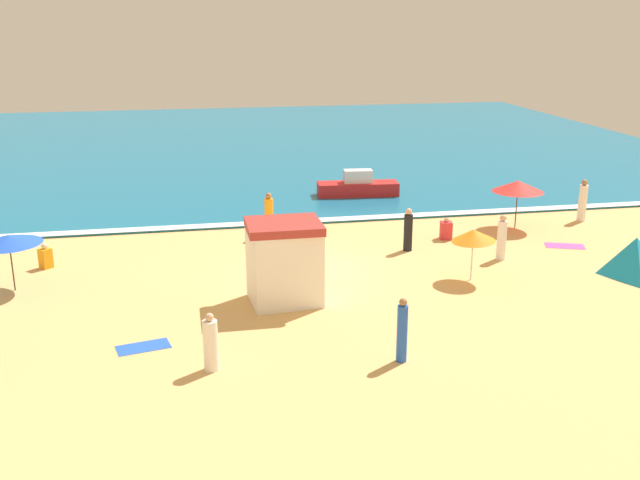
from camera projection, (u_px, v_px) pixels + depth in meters
ground_plane at (318, 268)px, 27.48m from camera, size 60.00×60.00×0.00m
ocean_water at (246, 144)px, 53.74m from camera, size 60.00×44.00×0.10m
wave_breaker_foam at (292, 221)px, 33.36m from camera, size 57.00×0.70×0.01m
lifeguard_cabana at (284, 262)px, 23.89m from camera, size 2.40×2.07×2.74m
beach_umbrella_0 at (9, 240)px, 24.75m from camera, size 2.65×2.64×2.01m
beach_umbrella_2 at (473, 235)px, 25.80m from camera, size 1.67×1.65×1.93m
beach_umbrella_4 at (518, 186)px, 32.16m from camera, size 2.34×2.34×2.16m
beach_tent at (635, 257)px, 26.51m from camera, size 2.44×2.53×1.45m
beachgoer_1 at (408, 231)px, 29.33m from camera, size 0.46×0.46×1.75m
beachgoer_2 at (583, 201)px, 33.57m from camera, size 0.47×0.47×1.95m
beachgoer_3 at (502, 239)px, 28.24m from camera, size 0.50×0.50×1.80m
beachgoer_4 at (402, 331)px, 19.83m from camera, size 0.41×0.41×1.85m
beachgoer_5 at (211, 344)px, 19.38m from camera, size 0.55×0.55×1.64m
beachgoer_6 at (45, 257)px, 27.40m from camera, size 0.55×0.55×0.97m
beachgoer_7 at (269, 216)px, 31.13m from camera, size 0.40×0.40×1.94m
beachgoer_8 at (446, 230)px, 30.98m from camera, size 0.55×0.55×0.94m
beach_towel_0 at (565, 246)px, 30.12m from camera, size 1.73×1.26×0.01m
beach_towel_1 at (143, 347)px, 20.93m from camera, size 1.62×1.05×0.01m
small_boat_0 at (358, 187)px, 38.12m from camera, size 4.27×1.57×1.34m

